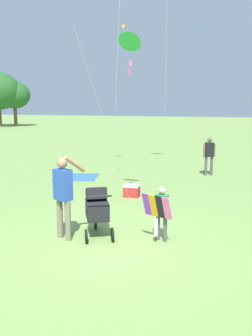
# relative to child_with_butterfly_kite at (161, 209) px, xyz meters

# --- Properties ---
(ground_plane) EXTENTS (120.00, 120.00, 0.00)m
(ground_plane) POSITION_rel_child_with_butterfly_kite_xyz_m (-1.05, -0.54, -0.66)
(ground_plane) COLOR #75994C
(child_with_butterfly_kite) EXTENTS (0.64, 0.48, 1.10)m
(child_with_butterfly_kite) POSITION_rel_child_with_butterfly_kite_xyz_m (0.00, 0.00, 0.00)
(child_with_butterfly_kite) COLOR #4C4C51
(child_with_butterfly_kite) RESTS_ON ground
(person_adult_flyer) EXTENTS (0.66, 0.49, 1.75)m
(person_adult_flyer) POSITION_rel_child_with_butterfly_kite_xyz_m (-1.90, -0.42, 0.35)
(person_adult_flyer) COLOR #7F705B
(person_adult_flyer) RESTS_ON ground
(stroller) EXTENTS (0.82, 1.10, 1.03)m
(stroller) POSITION_rel_child_with_butterfly_kite_xyz_m (-1.33, -0.04, -0.05)
(stroller) COLOR black
(stroller) RESTS_ON ground
(kite_adult_black) EXTENTS (0.66, 3.32, 4.53)m
(kite_adult_black) POSITION_rel_child_with_butterfly_kite_xyz_m (-1.40, 2.74, 3.58)
(kite_adult_black) COLOR green
(kite_adult_black) RESTS_ON ground
(person_sitting_far) EXTENTS (0.43, 0.30, 1.44)m
(person_sitting_far) POSITION_rel_child_with_butterfly_kite_xyz_m (0.51, 7.10, 0.19)
(person_sitting_far) COLOR #4C4C51
(person_sitting_far) RESTS_ON ground
(picnic_blanket) EXTENTS (1.73, 1.62, 0.02)m
(picnic_blanket) POSITION_rel_child_with_butterfly_kite_xyz_m (-4.14, 5.40, -0.65)
(picnic_blanket) COLOR #3366B2
(picnic_blanket) RESTS_ON ground
(cooler_box) EXTENTS (0.45, 0.33, 0.35)m
(cooler_box) POSITION_rel_child_with_butterfly_kite_xyz_m (-1.46, 3.23, -0.49)
(cooler_box) COLOR red
(cooler_box) RESTS_ON ground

